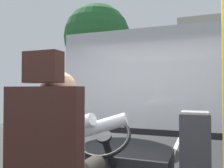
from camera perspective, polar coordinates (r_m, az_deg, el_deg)
ground at (r=10.58m, az=16.63°, el=-11.05°), size 18.00×44.00×0.06m
bus_driver at (r=1.62m, az=-11.72°, el=-14.01°), size 0.75×0.56×0.76m
steering_console at (r=2.79m, az=2.13°, el=-19.50°), size 1.10×1.01×0.81m
fare_box at (r=2.43m, az=19.47°, el=-16.75°), size 0.27×0.24×0.88m
windshield_panel at (r=3.30m, az=7.81°, el=-2.09°), size 2.50×0.08×1.48m
street_tree at (r=10.24m, az=-3.62°, el=11.00°), size 2.79×2.79×5.40m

